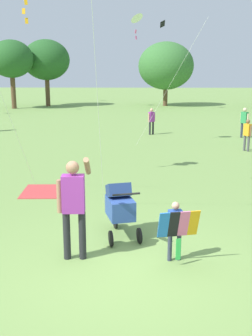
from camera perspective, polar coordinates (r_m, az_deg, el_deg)
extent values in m
plane|color=#75994C|center=(6.67, -0.92, -13.64)|extent=(120.00, 120.00, 0.00)
cylinder|color=brown|center=(33.09, -15.30, 10.00)|extent=(0.36, 0.36, 2.39)
ellipsoid|color=#235623|center=(33.05, -15.59, 14.34)|extent=(3.29, 2.96, 2.79)
cylinder|color=brown|center=(34.68, -10.78, 10.21)|extent=(0.36, 0.36, 2.17)
ellipsoid|color=#235623|center=(34.63, -10.98, 14.47)|extent=(3.75, 3.37, 3.19)
cylinder|color=brown|center=(34.42, 5.46, 9.73)|extent=(0.36, 0.36, 1.42)
ellipsoid|color=#387033|center=(34.34, 5.55, 13.88)|extent=(4.46, 4.01, 3.79)
cylinder|color=#33384C|center=(6.87, 7.33, -10.61)|extent=(0.07, 0.07, 0.49)
cylinder|color=#33384C|center=(6.83, 6.08, -10.73)|extent=(0.07, 0.07, 0.49)
cube|color=#284CA8|center=(6.69, 6.81, -7.31)|extent=(0.24, 0.18, 0.37)
cylinder|color=tan|center=(6.73, 7.90, -7.42)|extent=(0.05, 0.05, 0.33)
cylinder|color=tan|center=(6.66, 5.70, -7.61)|extent=(0.05, 0.05, 0.33)
sphere|color=tan|center=(6.60, 6.88, -5.20)|extent=(0.13, 0.13, 0.13)
cube|color=#F4A319|center=(6.60, 9.33, -7.51)|extent=(0.19, 0.19, 0.45)
cube|color=pink|center=(6.54, 7.98, -7.63)|extent=(0.19, 0.19, 0.45)
cube|color=black|center=(6.49, 6.61, -7.76)|extent=(0.19, 0.19, 0.45)
cube|color=blue|center=(6.45, 5.22, -7.87)|extent=(0.19, 0.19, 0.45)
cube|color=green|center=(6.66, 7.24, -11.09)|extent=(0.08, 0.03, 0.36)
cylinder|color=#232328|center=(6.86, -8.19, -9.22)|extent=(0.12, 0.12, 0.81)
cylinder|color=#232328|center=(6.84, -6.05, -9.25)|extent=(0.12, 0.12, 0.81)
cube|color=purple|center=(6.61, -7.30, -3.56)|extent=(0.36, 0.23, 0.61)
cylinder|color=#A37556|center=(6.65, -9.19, -3.90)|extent=(0.09, 0.09, 0.54)
cylinder|color=#A37556|center=(6.60, -5.38, 0.25)|extent=(0.11, 0.50, 0.38)
sphere|color=#A37556|center=(6.49, -7.42, 0.07)|extent=(0.21, 0.21, 0.21)
cylinder|color=black|center=(8.13, -1.50, -7.37)|extent=(0.11, 0.28, 0.28)
cylinder|color=black|center=(7.35, -2.10, -9.73)|extent=(0.11, 0.28, 0.28)
cylinder|color=black|center=(7.47, 1.85, -9.34)|extent=(0.11, 0.28, 0.28)
cube|color=#2D4C93|center=(7.60, -0.81, -5.53)|extent=(0.60, 0.74, 0.36)
cube|color=navy|center=(7.62, -1.04, -3.09)|extent=(0.51, 0.51, 0.35)
cylinder|color=black|center=(7.05, 0.05, -3.65)|extent=(0.48, 0.17, 0.04)
cylinder|color=silver|center=(7.77, -4.15, 12.56)|extent=(0.01, 2.71, 5.82)
cone|color=white|center=(16.50, 1.49, 20.04)|extent=(0.64, 0.64, 0.35)
cube|color=pink|center=(16.45, 1.34, 18.34)|extent=(0.08, 0.08, 0.14)
cube|color=pink|center=(16.48, 1.40, 17.57)|extent=(0.08, 0.08, 0.14)
cylinder|color=silver|center=(15.70, 5.97, 11.13)|extent=(2.45, 1.54, 4.75)
cube|color=#F4A319|center=(11.23, -13.68, 21.42)|extent=(0.08, 0.04, 0.14)
cube|color=#F4A319|center=(11.17, -13.97, 20.31)|extent=(0.08, 0.04, 0.14)
cube|color=#F4A319|center=(11.18, -13.59, 19.18)|extent=(0.08, 0.03, 0.14)
cylinder|color=silver|center=(9.92, -17.01, 10.05)|extent=(0.69, 2.68, 5.07)
cube|color=black|center=(30.47, 5.08, 19.23)|extent=(0.34, 0.53, 0.54)
cylinder|color=#232328|center=(19.50, 3.76, 5.55)|extent=(0.09, 0.09, 0.61)
cylinder|color=#232328|center=(19.38, 3.32, 5.50)|extent=(0.09, 0.09, 0.61)
cube|color=purple|center=(19.37, 3.56, 7.07)|extent=(0.31, 0.29, 0.45)
cylinder|color=tan|center=(19.48, 3.95, 7.01)|extent=(0.07, 0.07, 0.40)
cylinder|color=tan|center=(19.28, 3.17, 6.95)|extent=(0.07, 0.07, 0.40)
sphere|color=tan|center=(19.34, 3.57, 8.02)|extent=(0.16, 0.16, 0.16)
cylinder|color=#4C4C51|center=(16.10, 16.57, 3.24)|extent=(0.09, 0.09, 0.59)
cylinder|color=#4C4C51|center=(16.22, 16.08, 3.35)|extent=(0.09, 0.09, 0.59)
cube|color=orange|center=(16.08, 16.45, 5.10)|extent=(0.28, 0.30, 0.44)
cylinder|color=brown|center=(15.98, 16.88, 4.91)|extent=(0.06, 0.06, 0.39)
cylinder|color=brown|center=(16.19, 16.01, 5.07)|extent=(0.06, 0.06, 0.39)
sphere|color=brown|center=(16.04, 16.52, 6.20)|extent=(0.15, 0.15, 0.15)
cylinder|color=#33384C|center=(19.26, 15.70, 5.05)|extent=(0.10, 0.10, 0.66)
cylinder|color=#33384C|center=(19.14, 16.19, 4.96)|extent=(0.10, 0.10, 0.66)
cube|color=#2D8C4C|center=(19.12, 16.06, 6.72)|extent=(0.32, 0.34, 0.50)
cylinder|color=beige|center=(19.23, 15.62, 6.68)|extent=(0.07, 0.07, 0.44)
cylinder|color=beige|center=(19.02, 16.49, 6.55)|extent=(0.07, 0.07, 0.44)
sphere|color=beige|center=(19.09, 16.13, 7.76)|extent=(0.17, 0.17, 0.17)
cube|color=#CC3D3D|center=(10.67, -10.82, -3.18)|extent=(1.29, 1.27, 0.02)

